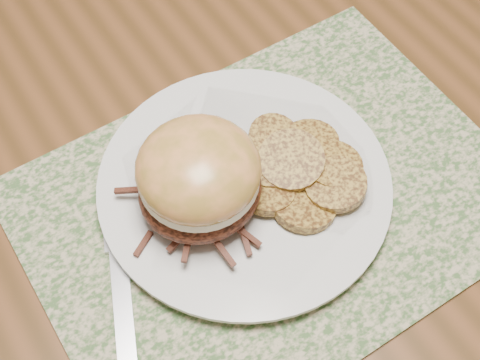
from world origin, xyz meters
name	(u,v)px	position (x,y,z in m)	size (l,w,h in m)	color
dining_table	(68,219)	(0.00, 0.00, 0.67)	(1.50, 0.90, 0.75)	brown
placemat	(272,202)	(0.17, -0.14, 0.75)	(0.45, 0.33, 0.00)	#3D5D30
dinner_plate	(244,185)	(0.15, -0.11, 0.76)	(0.26, 0.26, 0.02)	silver
pork_sandwich	(199,177)	(0.11, -0.11, 0.81)	(0.13, 0.12, 0.09)	black
roasted_potatoes	(294,169)	(0.19, -0.13, 0.78)	(0.13, 0.15, 0.03)	olive
fork	(122,292)	(0.00, -0.14, 0.76)	(0.09, 0.19, 0.00)	silver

